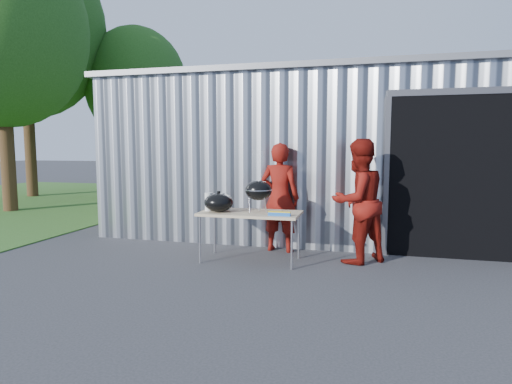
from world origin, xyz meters
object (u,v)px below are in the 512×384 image
(kettle_grill, at_px, (259,184))
(person_bystander, at_px, (358,201))
(folding_table, at_px, (250,215))
(person_cook, at_px, (280,197))

(kettle_grill, xyz_separation_m, person_bystander, (1.44, 0.32, -0.25))
(folding_table, distance_m, kettle_grill, 0.48)
(kettle_grill, bearing_deg, person_bystander, 12.46)
(folding_table, bearing_deg, person_cook, 67.23)
(person_cook, height_order, person_bystander, person_bystander)
(person_cook, bearing_deg, kettle_grill, 82.33)
(kettle_grill, distance_m, person_bystander, 1.50)
(kettle_grill, xyz_separation_m, person_cook, (0.18, 0.71, -0.28))
(person_bystander, bearing_deg, folding_table, -30.36)
(person_cook, xyz_separation_m, person_bystander, (1.26, -0.39, 0.03))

